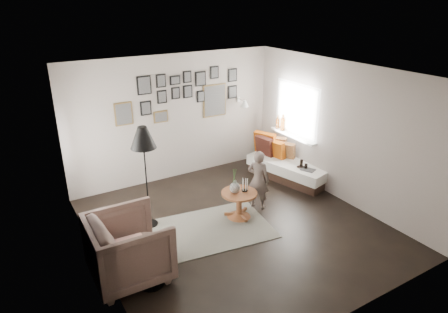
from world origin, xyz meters
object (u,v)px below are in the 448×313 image
magazine_basket (151,271)px  child (258,180)px  daybed (287,165)px  armchair (129,248)px  demijohn_large (300,175)px  floor_lamp (143,141)px  demijohn_small (305,178)px  vase (235,186)px  pedestal_table (239,206)px

magazine_basket → child: bearing=21.6°
daybed → child: child is taller
armchair → demijohn_large: armchair is taller
daybed → floor_lamp: size_ratio=1.09×
demijohn_small → demijohn_large: bearing=98.7°
demijohn_large → vase: bearing=-167.8°
pedestal_table → floor_lamp: (-1.45, 0.57, 1.30)m
armchair → magazine_basket: armchair is taller
pedestal_table → magazine_basket: (-1.98, -0.86, -0.01)m
magazine_basket → demijohn_small: bearing=17.0°
vase → demijohn_small: vase is taller
armchair → demijohn_large: bearing=-75.0°
pedestal_table → demijohn_large: (1.78, 0.42, -0.01)m
vase → daybed: 2.10m
daybed → floor_lamp: (-3.25, -0.30, 1.25)m
vase → armchair: (-2.08, -0.59, -0.16)m
pedestal_table → demijohn_large: size_ratio=1.11×
child → daybed: bearing=-94.7°
floor_lamp → demijohn_small: (3.25, -0.27, -1.33)m
daybed → armchair: armchair is taller
pedestal_table → floor_lamp: floor_lamp is taller
pedestal_table → floor_lamp: bearing=158.3°
armchair → child: (2.64, 0.68, 0.09)m
daybed → demijohn_small: daybed is taller
magazine_basket → child: child is taller
vase → child: 0.58m
armchair → child: size_ratio=0.93×
demijohn_small → magazine_basket: bearing=-163.0°
armchair → demijohn_large: 4.07m
vase → magazine_basket: bearing=-155.2°
vase → demijohn_small: (1.88, 0.28, -0.43)m
child → magazine_basket: bearing=76.9°
child → armchair: bearing=69.9°
magazine_basket → demijohn_small: demijohn_small is taller
floor_lamp → child: size_ratio=1.58×
vase → demijohn_small: 1.95m
vase → demijohn_large: bearing=12.2°
magazine_basket → demijohn_large: (3.76, 1.28, 0.01)m
armchair → daybed: bearing=-69.1°
floor_lamp → magazine_basket: size_ratio=4.11×
vase → child: size_ratio=0.40×
daybed → magazine_basket: bearing=-169.9°
floor_lamp → child: 2.21m
daybed → child: 1.54m
demijohn_small → child: bearing=-172.0°
pedestal_table → daybed: daybed is taller
demijohn_large → daybed: bearing=87.5°
daybed → demijohn_small: bearing=-104.6°
pedestal_table → armchair: (-2.16, -0.57, 0.24)m
pedestal_table → demijohn_large: bearing=13.3°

